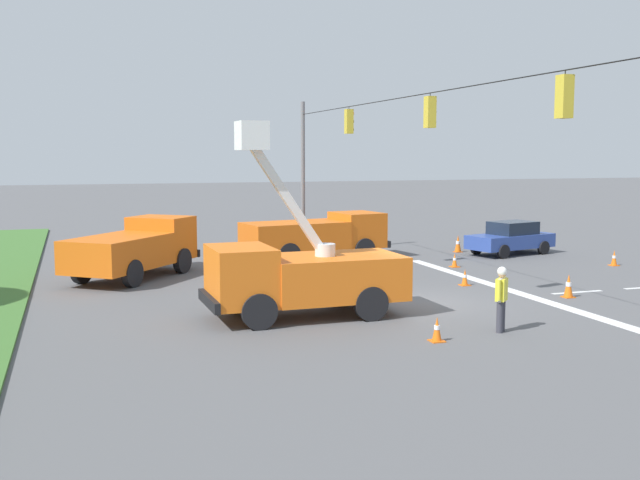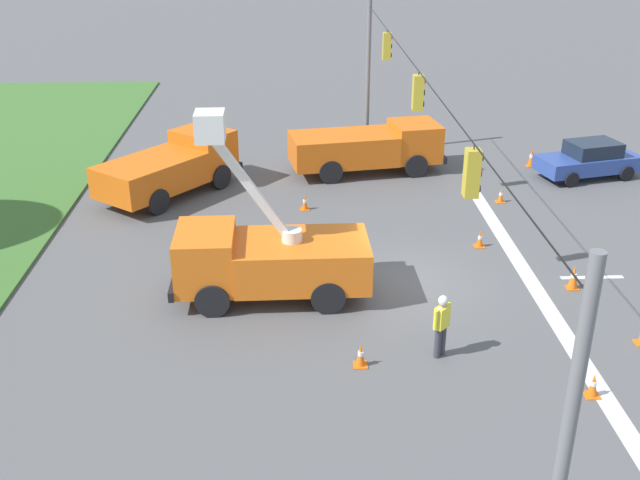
# 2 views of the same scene
# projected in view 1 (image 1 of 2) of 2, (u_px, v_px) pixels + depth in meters

# --- Properties ---
(ground_plane) EXTENTS (200.00, 200.00, 0.00)m
(ground_plane) POSITION_uv_depth(u_px,v_px,m) (422.00, 303.00, 23.93)
(ground_plane) COLOR #565659
(lane_markings) EXTENTS (17.60, 15.25, 0.01)m
(lane_markings) POSITION_uv_depth(u_px,v_px,m) (564.00, 293.00, 25.61)
(lane_markings) COLOR silver
(lane_markings) RESTS_ON ground
(signal_gantry) EXTENTS (26.20, 0.33, 7.20)m
(signal_gantry) POSITION_uv_depth(u_px,v_px,m) (425.00, 164.00, 23.37)
(signal_gantry) COLOR slate
(signal_gantry) RESTS_ON ground
(utility_truck_bucket_lift) EXTENTS (2.61, 5.83, 5.66)m
(utility_truck_bucket_lift) POSITION_uv_depth(u_px,v_px,m) (300.00, 273.00, 21.73)
(utility_truck_bucket_lift) COLOR orange
(utility_truck_bucket_lift) RESTS_ON ground
(utility_truck_support_near) EXTENTS (6.17, 5.63, 2.22)m
(utility_truck_support_near) POSITION_uv_depth(u_px,v_px,m) (136.00, 248.00, 28.70)
(utility_truck_support_near) COLOR orange
(utility_truck_support_near) RESTS_ON ground
(utility_truck_support_far) EXTENTS (3.37, 6.83, 2.07)m
(utility_truck_support_far) POSITION_uv_depth(u_px,v_px,m) (317.00, 235.00, 33.43)
(utility_truck_support_far) COLOR orange
(utility_truck_support_far) RESTS_ON ground
(sedan_blue) EXTENTS (2.77, 4.60, 1.56)m
(sedan_blue) POSITION_uv_depth(u_px,v_px,m) (511.00, 238.00, 35.39)
(sedan_blue) COLOR #2D4799
(sedan_blue) RESTS_ON ground
(road_worker) EXTENTS (0.48, 0.50, 1.77)m
(road_worker) POSITION_uv_depth(u_px,v_px,m) (501.00, 295.00, 19.94)
(road_worker) COLOR #383842
(road_worker) RESTS_ON ground
(traffic_cone_foreground_right) EXTENTS (0.36, 0.36, 0.59)m
(traffic_cone_foreground_right) POSITION_uv_depth(u_px,v_px,m) (455.00, 260.00, 31.47)
(traffic_cone_foreground_right) COLOR orange
(traffic_cone_foreground_right) RESTS_ON ground
(traffic_cone_mid_left) EXTENTS (0.36, 0.36, 0.60)m
(traffic_cone_mid_left) POSITION_uv_depth(u_px,v_px,m) (465.00, 278.00, 27.07)
(traffic_cone_mid_left) COLOR orange
(traffic_cone_mid_left) RESTS_ON ground
(traffic_cone_mid_right) EXTENTS (0.36, 0.36, 0.79)m
(traffic_cone_mid_right) POSITION_uv_depth(u_px,v_px,m) (569.00, 286.00, 24.81)
(traffic_cone_mid_right) COLOR orange
(traffic_cone_mid_right) RESTS_ON ground
(traffic_cone_lane_edge_a) EXTENTS (0.36, 0.36, 0.64)m
(traffic_cone_lane_edge_a) POSITION_uv_depth(u_px,v_px,m) (437.00, 330.00, 19.00)
(traffic_cone_lane_edge_a) COLOR orange
(traffic_cone_lane_edge_a) RESTS_ON ground
(traffic_cone_lane_edge_b) EXTENTS (0.36, 0.36, 0.61)m
(traffic_cone_lane_edge_b) POSITION_uv_depth(u_px,v_px,m) (281.00, 271.00, 28.63)
(traffic_cone_lane_edge_b) COLOR orange
(traffic_cone_lane_edge_b) RESTS_ON ground
(traffic_cone_far_right) EXTENTS (0.36, 0.36, 0.66)m
(traffic_cone_far_right) POSITION_uv_depth(u_px,v_px,m) (614.00, 258.00, 31.85)
(traffic_cone_far_right) COLOR orange
(traffic_cone_far_right) RESTS_ON ground
(traffic_cone_centre_line) EXTENTS (0.36, 0.36, 0.83)m
(traffic_cone_centre_line) POSITION_uv_depth(u_px,v_px,m) (458.00, 244.00, 36.22)
(traffic_cone_centre_line) COLOR orange
(traffic_cone_centre_line) RESTS_ON ground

